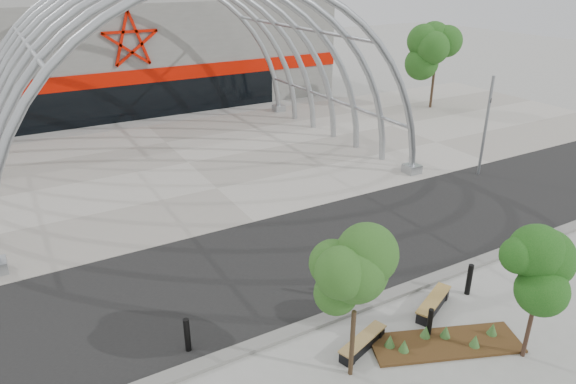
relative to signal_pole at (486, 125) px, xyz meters
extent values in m
plane|color=#999994|center=(-13.05, -6.13, -2.77)|extent=(140.00, 140.00, 0.00)
cube|color=black|center=(-13.05, -2.63, -2.76)|extent=(140.00, 7.00, 0.02)
cube|color=#9B958B|center=(-13.05, 9.37, -2.75)|extent=(60.00, 17.00, 0.04)
cube|color=slate|center=(-13.05, -6.38, -2.71)|extent=(60.00, 0.50, 0.12)
cube|color=slate|center=(-13.05, 27.37, 1.23)|extent=(34.00, 15.00, 8.00)
cube|color=black|center=(-13.05, 19.92, -1.47)|extent=(22.00, 0.25, 2.60)
cube|color=#C90F00|center=(-13.05, 19.92, 0.33)|extent=(34.00, 0.30, 1.00)
torus|color=#A0A5AA|center=(-13.05, 1.87, -2.77)|extent=(20.36, 0.36, 20.36)
torus|color=#A0A5AA|center=(-13.05, 4.37, -2.77)|extent=(20.36, 0.36, 20.36)
torus|color=#A0A5AA|center=(-13.05, 6.87, -2.77)|extent=(20.36, 0.36, 20.36)
torus|color=#A0A5AA|center=(-13.05, 9.37, -2.77)|extent=(20.36, 0.36, 20.36)
torus|color=#A0A5AA|center=(-13.05, 11.87, -2.77)|extent=(20.36, 0.36, 20.36)
torus|color=#A0A5AA|center=(-13.05, 14.37, -2.77)|extent=(20.36, 0.36, 20.36)
torus|color=#A0A5AA|center=(-13.05, 16.87, -2.77)|extent=(20.36, 0.36, 20.36)
cylinder|color=#A0A5AA|center=(-3.39, 9.37, -0.18)|extent=(0.20, 15.00, 0.20)
cylinder|color=#A0A5AA|center=(-5.98, 9.37, 4.30)|extent=(0.20, 15.00, 0.20)
cylinder|color=#A0A5AA|center=(-20.12, 9.37, 4.30)|extent=(0.20, 15.00, 0.20)
cube|color=#A0A5AA|center=(-3.05, 1.87, -2.52)|extent=(0.80, 0.80, 0.50)
cube|color=#A0A5AA|center=(-3.05, 16.87, -2.52)|extent=(0.80, 0.80, 0.50)
cube|color=#3B2A11|center=(-11.64, -9.09, -2.73)|extent=(4.62, 2.91, 0.09)
cone|color=#427335|center=(-12.96, -8.75, -2.49)|extent=(0.31, 0.31, 0.38)
cone|color=#427335|center=(-11.46, -8.89, -2.49)|extent=(0.31, 0.31, 0.38)
cone|color=#427335|center=(-11.02, -9.61, -2.49)|extent=(0.31, 0.31, 0.38)
cone|color=#427335|center=(-11.98, -8.59, -2.49)|extent=(0.31, 0.31, 0.38)
cone|color=#427335|center=(-10.15, -9.50, -2.49)|extent=(0.31, 0.31, 0.38)
cone|color=#427335|center=(-13.19, -8.38, -2.49)|extent=(0.31, 0.31, 0.38)
cylinder|color=gray|center=(0.00, 0.00, -0.12)|extent=(0.15, 0.15, 5.30)
imported|color=black|center=(0.00, 0.00, 1.05)|extent=(0.33, 0.75, 0.15)
cylinder|color=black|center=(-14.80, -8.65, -1.72)|extent=(0.13, 0.13, 2.09)
ellipsoid|color=#29521D|center=(-14.80, -8.65, 0.18)|extent=(1.79, 1.79, 2.28)
cylinder|color=black|center=(-10.05, -10.53, -1.84)|extent=(0.12, 0.12, 1.86)
ellipsoid|color=#0F440E|center=(-10.05, -10.53, -0.15)|extent=(1.54, 1.54, 2.03)
cube|color=black|center=(-13.90, -8.01, -2.61)|extent=(1.86, 0.91, 0.31)
cube|color=black|center=(-14.55, -8.23, -2.58)|extent=(0.23, 0.42, 0.37)
cube|color=black|center=(-13.24, -7.79, -2.58)|extent=(0.23, 0.42, 0.37)
cube|color=olive|center=(-13.90, -8.01, -2.40)|extent=(1.93, 0.99, 0.06)
cube|color=black|center=(-10.74, -7.64, -2.60)|extent=(1.97, 1.18, 0.34)
cube|color=black|center=(-11.42, -7.95, -2.57)|extent=(0.29, 0.45, 0.40)
cube|color=black|center=(-10.06, -7.32, -2.57)|extent=(0.29, 0.45, 0.40)
cube|color=olive|center=(-10.74, -7.64, -2.37)|extent=(2.04, 1.27, 0.06)
cylinder|color=black|center=(-18.35, -5.55, -2.21)|extent=(0.18, 0.18, 1.11)
cylinder|color=black|center=(-13.19, -5.50, -2.26)|extent=(0.16, 0.16, 1.02)
cylinder|color=black|center=(-12.39, -5.94, -2.27)|extent=(0.16, 0.16, 1.00)
cylinder|color=black|center=(-11.81, -8.54, -2.28)|extent=(0.16, 0.16, 0.97)
cylinder|color=black|center=(-9.08, -7.57, -2.20)|extent=(0.18, 0.18, 1.14)
cylinder|color=#2E2116|center=(7.95, 11.87, -1.26)|extent=(0.20, 0.20, 3.03)
ellipsoid|color=#184B14|center=(7.95, 11.87, 1.49)|extent=(2.70, 2.70, 3.30)
camera|label=1|loc=(-21.70, -17.29, 7.51)|focal=32.00mm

